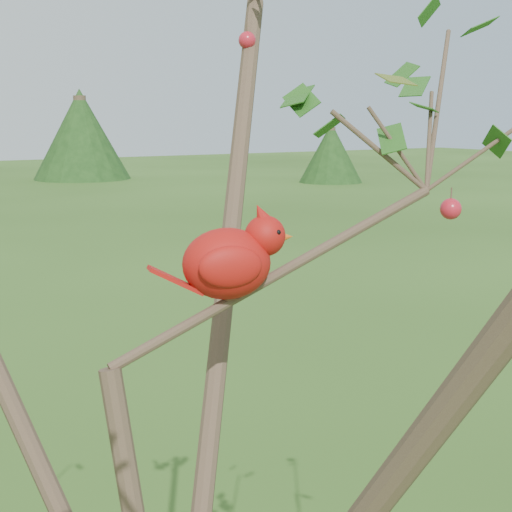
{
  "coord_description": "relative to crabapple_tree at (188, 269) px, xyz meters",
  "views": [
    {
      "loc": [
        -0.46,
        -1.01,
        2.34
      ],
      "look_at": [
        0.2,
        0.07,
        2.11
      ],
      "focal_mm": 55.0,
      "sensor_mm": 36.0,
      "label": 1
    }
  ],
  "objects": [
    {
      "name": "crabapple_tree",
      "position": [
        0.0,
        0.0,
        0.0
      ],
      "size": [
        2.35,
        2.05,
        2.95
      ],
      "color": "#422E24",
      "rests_on": "ground"
    },
    {
      "name": "cardinal",
      "position": [
        0.13,
        0.11,
        -0.02
      ],
      "size": [
        0.24,
        0.15,
        0.17
      ],
      "rotation": [
        0.0,
        0.0,
        -0.25
      ],
      "color": "#AA0F0E",
      "rests_on": "ground"
    }
  ]
}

